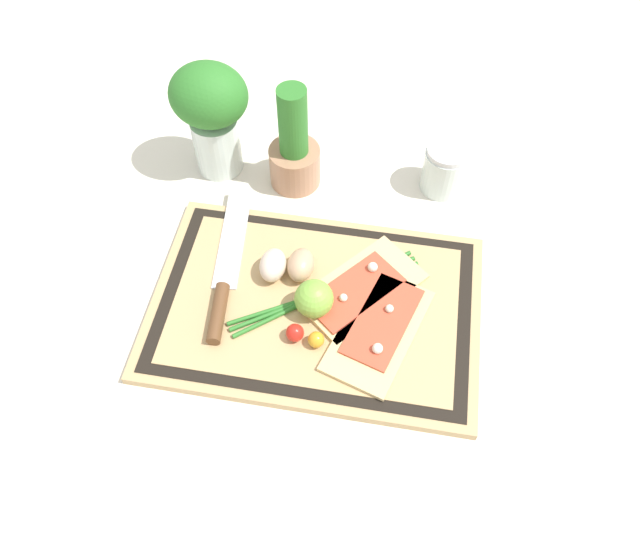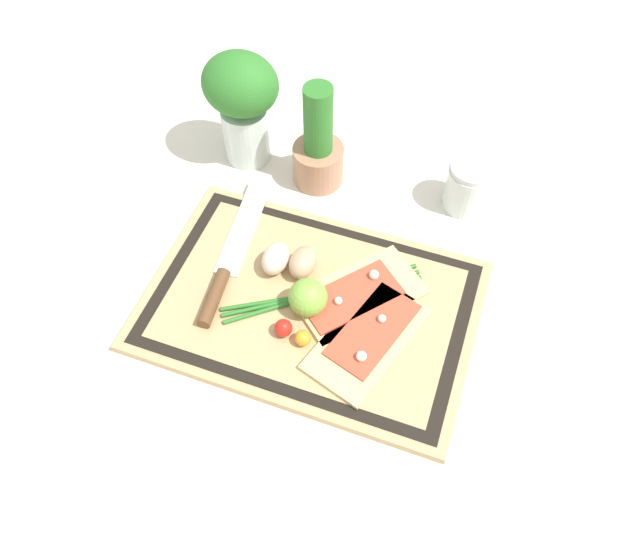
{
  "view_description": "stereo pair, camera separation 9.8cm",
  "coord_description": "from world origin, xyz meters",
  "px_view_note": "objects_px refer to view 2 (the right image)",
  "views": [
    {
      "loc": [
        0.09,
        -0.51,
        0.84
      ],
      "look_at": [
        0.0,
        0.04,
        0.04
      ],
      "focal_mm": 35.0,
      "sensor_mm": 36.0,
      "label": 1
    },
    {
      "loc": [
        0.19,
        -0.48,
        0.84
      ],
      "look_at": [
        0.0,
        0.04,
        0.04
      ],
      "focal_mm": 35.0,
      "sensor_mm": 36.0,
      "label": 2
    }
  ],
  "objects_px": {
    "pizza_slice_near": "(369,337)",
    "cherry_tomato_red": "(283,328)",
    "pizza_slice_far": "(358,294)",
    "knife": "(225,271)",
    "herb_glass": "(242,100)",
    "cherry_tomato_yellow": "(303,338)",
    "sauce_jar": "(467,188)",
    "lime": "(307,297)",
    "egg_brown": "(303,262)",
    "herb_pot": "(318,150)",
    "egg_pink": "(276,259)"
  },
  "relations": [
    {
      "from": "herb_glass",
      "to": "cherry_tomato_red",
      "type": "bearing_deg",
      "value": -58.94
    },
    {
      "from": "lime",
      "to": "sauce_jar",
      "type": "distance_m",
      "value": 0.36
    },
    {
      "from": "pizza_slice_near",
      "to": "pizza_slice_far",
      "type": "height_order",
      "value": "same"
    },
    {
      "from": "pizza_slice_far",
      "to": "egg_pink",
      "type": "height_order",
      "value": "egg_pink"
    },
    {
      "from": "knife",
      "to": "cherry_tomato_yellow",
      "type": "bearing_deg",
      "value": -24.91
    },
    {
      "from": "knife",
      "to": "sauce_jar",
      "type": "relative_size",
      "value": 3.44
    },
    {
      "from": "pizza_slice_near",
      "to": "cherry_tomato_yellow",
      "type": "distance_m",
      "value": 0.1
    },
    {
      "from": "herb_pot",
      "to": "sauce_jar",
      "type": "xyz_separation_m",
      "value": [
        0.26,
        0.03,
        -0.03
      ]
    },
    {
      "from": "knife",
      "to": "herb_glass",
      "type": "height_order",
      "value": "herb_glass"
    },
    {
      "from": "pizza_slice_near",
      "to": "pizza_slice_far",
      "type": "bearing_deg",
      "value": 119.75
    },
    {
      "from": "lime",
      "to": "cherry_tomato_yellow",
      "type": "distance_m",
      "value": 0.06
    },
    {
      "from": "knife",
      "to": "herb_glass",
      "type": "bearing_deg",
      "value": 106.2
    },
    {
      "from": "egg_brown",
      "to": "herb_pot",
      "type": "xyz_separation_m",
      "value": [
        -0.05,
        0.21,
        0.03
      ]
    },
    {
      "from": "pizza_slice_far",
      "to": "egg_pink",
      "type": "distance_m",
      "value": 0.14
    },
    {
      "from": "pizza_slice_near",
      "to": "cherry_tomato_red",
      "type": "xyz_separation_m",
      "value": [
        -0.12,
        -0.03,
        0.01
      ]
    },
    {
      "from": "egg_brown",
      "to": "cherry_tomato_red",
      "type": "xyz_separation_m",
      "value": [
        0.01,
        -0.12,
        -0.01
      ]
    },
    {
      "from": "knife",
      "to": "cherry_tomato_yellow",
      "type": "distance_m",
      "value": 0.18
    },
    {
      "from": "egg_brown",
      "to": "lime",
      "type": "relative_size",
      "value": 1.0
    },
    {
      "from": "knife",
      "to": "sauce_jar",
      "type": "bearing_deg",
      "value": 41.8
    },
    {
      "from": "pizza_slice_near",
      "to": "herb_pot",
      "type": "distance_m",
      "value": 0.36
    },
    {
      "from": "egg_brown",
      "to": "cherry_tomato_red",
      "type": "relative_size",
      "value": 2.18
    },
    {
      "from": "knife",
      "to": "sauce_jar",
      "type": "xyz_separation_m",
      "value": [
        0.33,
        0.29,
        0.01
      ]
    },
    {
      "from": "pizza_slice_far",
      "to": "herb_glass",
      "type": "distance_m",
      "value": 0.4
    },
    {
      "from": "lime",
      "to": "herb_glass",
      "type": "relative_size",
      "value": 0.28
    },
    {
      "from": "egg_brown",
      "to": "herb_glass",
      "type": "bearing_deg",
      "value": 130.6
    },
    {
      "from": "herb_glass",
      "to": "sauce_jar",
      "type": "bearing_deg",
      "value": 2.31
    },
    {
      "from": "cherry_tomato_red",
      "to": "lime",
      "type": "bearing_deg",
      "value": 71.47
    },
    {
      "from": "sauce_jar",
      "to": "pizza_slice_near",
      "type": "bearing_deg",
      "value": -103.14
    },
    {
      "from": "pizza_slice_near",
      "to": "lime",
      "type": "bearing_deg",
      "value": 169.25
    },
    {
      "from": "pizza_slice_near",
      "to": "cherry_tomato_yellow",
      "type": "bearing_deg",
      "value": -156.61
    },
    {
      "from": "cherry_tomato_yellow",
      "to": "herb_pot",
      "type": "distance_m",
      "value": 0.35
    },
    {
      "from": "knife",
      "to": "herb_glass",
      "type": "xyz_separation_m",
      "value": [
        -0.08,
        0.28,
        0.1
      ]
    },
    {
      "from": "egg_brown",
      "to": "lime",
      "type": "distance_m",
      "value": 0.07
    },
    {
      "from": "egg_brown",
      "to": "cherry_tomato_yellow",
      "type": "xyz_separation_m",
      "value": [
        0.05,
        -0.12,
        -0.01
      ]
    },
    {
      "from": "knife",
      "to": "egg_brown",
      "type": "height_order",
      "value": "egg_brown"
    },
    {
      "from": "pizza_slice_near",
      "to": "cherry_tomato_red",
      "type": "bearing_deg",
      "value": -164.74
    },
    {
      "from": "lime",
      "to": "cherry_tomato_red",
      "type": "distance_m",
      "value": 0.06
    },
    {
      "from": "egg_brown",
      "to": "herb_pot",
      "type": "bearing_deg",
      "value": 103.39
    },
    {
      "from": "pizza_slice_near",
      "to": "knife",
      "type": "distance_m",
      "value": 0.25
    },
    {
      "from": "cherry_tomato_yellow",
      "to": "knife",
      "type": "bearing_deg",
      "value": 155.09
    },
    {
      "from": "pizza_slice_near",
      "to": "sauce_jar",
      "type": "xyz_separation_m",
      "value": [
        0.08,
        0.33,
        0.02
      ]
    },
    {
      "from": "pizza_slice_near",
      "to": "lime",
      "type": "relative_size",
      "value": 3.72
    },
    {
      "from": "egg_brown",
      "to": "cherry_tomato_yellow",
      "type": "height_order",
      "value": "egg_brown"
    },
    {
      "from": "lime",
      "to": "herb_glass",
      "type": "distance_m",
      "value": 0.38
    },
    {
      "from": "pizza_slice_near",
      "to": "knife",
      "type": "xyz_separation_m",
      "value": [
        -0.25,
        0.04,
        0.0
      ]
    },
    {
      "from": "pizza_slice_near",
      "to": "cherry_tomato_red",
      "type": "relative_size",
      "value": 8.13
    },
    {
      "from": "knife",
      "to": "herb_pot",
      "type": "xyz_separation_m",
      "value": [
        0.06,
        0.26,
        0.04
      ]
    },
    {
      "from": "knife",
      "to": "lime",
      "type": "bearing_deg",
      "value": -6.13
    },
    {
      "from": "sauce_jar",
      "to": "cherry_tomato_red",
      "type": "bearing_deg",
      "value": -118.89
    },
    {
      "from": "lime",
      "to": "cherry_tomato_yellow",
      "type": "bearing_deg",
      "value": -75.75
    }
  ]
}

